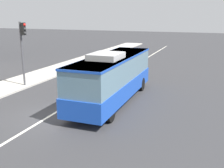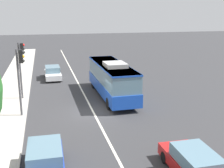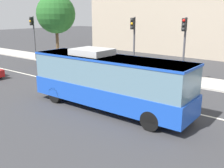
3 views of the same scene
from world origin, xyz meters
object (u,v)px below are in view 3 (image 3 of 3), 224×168
transit_bus (108,79)px  street_tree_kerbside_left (56,14)px  traffic_light_far_corner (184,39)px  sedan_blue (57,61)px  traffic_light_near_corner (33,31)px  traffic_light_mid_block (133,36)px

transit_bus → street_tree_kerbside_left: 18.73m
traffic_light_far_corner → street_tree_kerbside_left: size_ratio=0.67×
sedan_blue → traffic_light_near_corner: traffic_light_near_corner is taller
traffic_light_near_corner → street_tree_kerbside_left: 3.38m
transit_bus → sedan_blue: size_ratio=2.21×
transit_bus → traffic_light_far_corner: bearing=81.8°
street_tree_kerbside_left → traffic_light_mid_block: bearing=-8.7°
traffic_light_mid_block → street_tree_kerbside_left: bearing=-99.4°
traffic_light_mid_block → traffic_light_far_corner: (4.51, 0.20, 0.00)m
transit_bus → traffic_light_mid_block: (-3.44, 7.79, 1.75)m
transit_bus → traffic_light_near_corner: size_ratio=1.93×
street_tree_kerbside_left → sedan_blue: bearing=-41.9°
traffic_light_near_corner → street_tree_kerbside_left: bearing=131.5°
traffic_light_near_corner → traffic_light_far_corner: (18.73, 0.28, 0.00)m
transit_bus → traffic_light_near_corner: traffic_light_near_corner is taller
sedan_blue → traffic_light_mid_block: size_ratio=0.87×
transit_bus → traffic_light_far_corner: size_ratio=1.93×
traffic_light_mid_block → street_tree_kerbside_left: 12.48m
traffic_light_mid_block → traffic_light_near_corner: bearing=-90.4°
traffic_light_far_corner → street_tree_kerbside_left: (-16.70, 1.66, 1.90)m
traffic_light_far_corner → transit_bus: bearing=-8.1°
sedan_blue → traffic_light_near_corner: (-5.75, 1.41, 2.84)m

